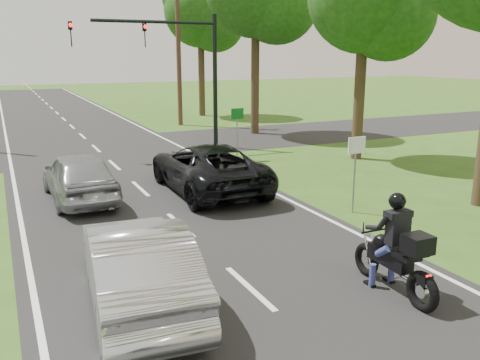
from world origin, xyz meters
name	(u,v)px	position (x,y,z in m)	size (l,w,h in m)	color
ground	(250,288)	(0.00, 0.00, 0.00)	(140.00, 140.00, 0.00)	#304D15
road	(126,176)	(0.00, 10.00, 0.01)	(8.00, 100.00, 0.01)	black
cross_road	(96,149)	(0.00, 16.00, 0.01)	(60.00, 7.00, 0.01)	black
motorcycle_rider	(397,255)	(2.33, -1.31, 0.76)	(0.63, 2.24, 1.93)	black
dark_suv	(207,167)	(1.91, 6.87, 0.77)	(2.53, 5.48, 1.52)	black
silver_sedan	(137,264)	(-2.04, 0.27, 0.77)	(1.60, 4.59, 1.51)	silver
silver_suv	(79,176)	(-1.95, 7.50, 0.75)	(1.75, 4.36, 1.49)	#9DA0A5
traffic_signal	(176,57)	(3.34, 14.00, 4.14)	(6.38, 0.44, 6.00)	black
utility_pole_far	(178,40)	(6.20, 22.00, 5.08)	(1.60, 0.28, 10.00)	brown
sign_white	(356,156)	(4.70, 2.98, 1.60)	(0.55, 0.07, 2.12)	slate
sign_green	(237,121)	(4.90, 10.98, 1.60)	(0.55, 0.07, 2.12)	slate
tree_row_c	(373,2)	(9.75, 8.80, 6.23)	(4.80, 4.65, 8.76)	#332316
tree_row_e	(205,15)	(9.48, 25.78, 6.83)	(5.28, 5.12, 9.61)	#332316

